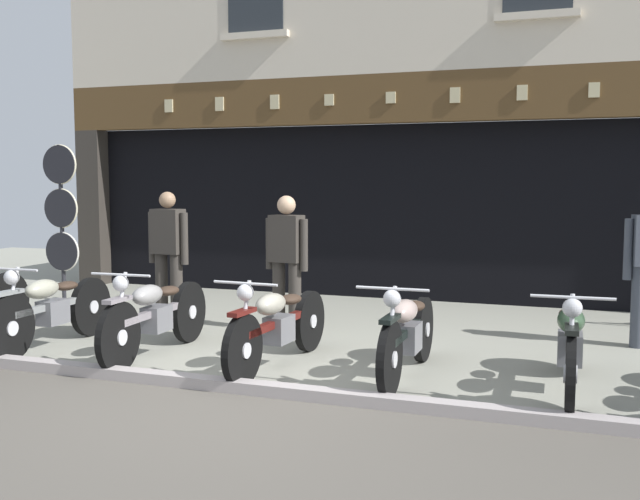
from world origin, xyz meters
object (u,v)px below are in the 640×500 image
at_px(shopkeeper_center, 287,257).
at_px(salesman_left, 168,252).
at_px(motorcycle_right, 570,343).
at_px(motorcycle_center, 278,324).
at_px(advert_board_far, 617,196).
at_px(motorcycle_center_left, 155,314).
at_px(tyre_sign_pole, 61,210).
at_px(motorcycle_center_right, 407,332).
at_px(advert_board_near, 538,195).
at_px(motorcycle_left, 52,308).

bearing_deg(shopkeeper_center, salesman_left, 16.72).
bearing_deg(motorcycle_right, salesman_left, -17.72).
relative_size(motorcycle_center, advert_board_far, 2.22).
distance_m(motorcycle_center_left, motorcycle_center, 1.34).
relative_size(motorcycle_center_left, advert_board_far, 2.20).
height_order(tyre_sign_pole, advert_board_far, tyre_sign_pole).
xyz_separation_m(motorcycle_center, tyre_sign_pole, (-4.53, 2.53, 0.92)).
bearing_deg(motorcycle_center_left, motorcycle_center, 178.29).
height_order(motorcycle_center, motorcycle_center_right, motorcycle_center).
height_order(motorcycle_center, advert_board_far, advert_board_far).
distance_m(motorcycle_center, motorcycle_center_right, 1.25).
relative_size(motorcycle_center_right, advert_board_near, 2.16).
xyz_separation_m(motorcycle_left, motorcycle_center_left, (1.25, 0.05, 0.00)).
xyz_separation_m(motorcycle_left, advert_board_near, (4.66, 4.51, 1.14)).
height_order(motorcycle_center, tyre_sign_pole, tyre_sign_pole).
bearing_deg(tyre_sign_pole, shopkeeper_center, -13.28).
relative_size(motorcycle_left, motorcycle_center_left, 0.96).
xyz_separation_m(salesman_left, advert_board_far, (5.13, 3.06, 0.65)).
distance_m(motorcycle_right, tyre_sign_pole, 7.65).
xyz_separation_m(motorcycle_right, advert_board_far, (0.45, 4.39, 1.14)).
bearing_deg(motorcycle_center_left, salesman_left, -66.01).
xyz_separation_m(motorcycle_center_left, shopkeeper_center, (0.78, 1.61, 0.46)).
distance_m(motorcycle_left, motorcycle_center_right, 3.84).
distance_m(motorcycle_center_left, motorcycle_right, 3.99).
bearing_deg(salesman_left, motorcycle_left, 73.31).
distance_m(motorcycle_center_right, shopkeeper_center, 2.43).
relative_size(motorcycle_center_left, advert_board_near, 2.30).
xyz_separation_m(salesman_left, tyre_sign_pole, (-2.50, 1.15, 0.43)).
xyz_separation_m(motorcycle_left, tyre_sign_pole, (-1.94, 2.59, 0.91)).
height_order(motorcycle_center_left, shopkeeper_center, shopkeeper_center).
bearing_deg(motorcycle_center_left, advert_board_far, -137.22).
relative_size(motorcycle_right, advert_board_near, 2.24).
xyz_separation_m(motorcycle_left, advert_board_far, (5.69, 4.51, 1.13)).
xyz_separation_m(motorcycle_center_right, advert_board_far, (1.85, 4.39, 1.14)).
relative_size(motorcycle_center, motorcycle_right, 1.03).
distance_m(tyre_sign_pole, advert_board_far, 7.88).
xyz_separation_m(salesman_left, advert_board_near, (4.10, 3.06, 0.67)).
bearing_deg(salesman_left, motorcycle_center_left, 120.79).
xyz_separation_m(advert_board_near, advert_board_far, (1.03, 0.00, -0.01)).
distance_m(shopkeeper_center, advert_board_far, 4.70).
relative_size(motorcycle_left, salesman_left, 1.20).
relative_size(motorcycle_center_right, salesman_left, 1.18).
height_order(motorcycle_center, motorcycle_right, motorcycle_right).
xyz_separation_m(motorcycle_center, advert_board_near, (2.07, 4.44, 1.16)).
distance_m(motorcycle_center_right, tyre_sign_pole, 6.36).
height_order(motorcycle_center_right, tyre_sign_pole, tyre_sign_pole).
relative_size(shopkeeper_center, advert_board_far, 1.71).
bearing_deg(advert_board_near, motorcycle_center_right, -100.56).
relative_size(motorcycle_center_left, motorcycle_center, 0.99).
distance_m(motorcycle_center_right, salesman_left, 3.57).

